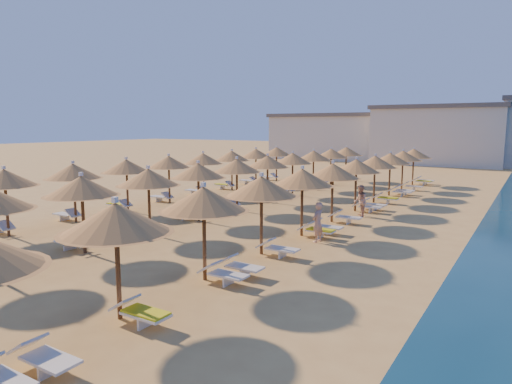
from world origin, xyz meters
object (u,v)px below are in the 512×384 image
Objects in this scene: parasol_row_east at (333,172)px; parasol_row_west at (237,167)px; beachgoer_b at (360,201)px; beachgoer_a at (318,222)px.

parasol_row_west is at bearing 180.00° from parasol_row_east.
parasol_row_east reaches higher than beachgoer_b.
parasol_row_west is 8.09m from beachgoer_a.
beachgoer_a is (0.29, -6.09, -0.01)m from beachgoer_b.
parasol_row_east is at bearing -42.46° from beachgoer_b.
beachgoer_b is at bearing 17.23° from parasol_row_west.
beachgoer_a is at bearing -19.04° from beachgoer_b.
parasol_row_west is (-5.73, 0.00, 0.00)m from parasol_row_east.
beachgoer_a is at bearing -75.58° from parasol_row_east.
parasol_row_east is 4.53m from beachgoer_a.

